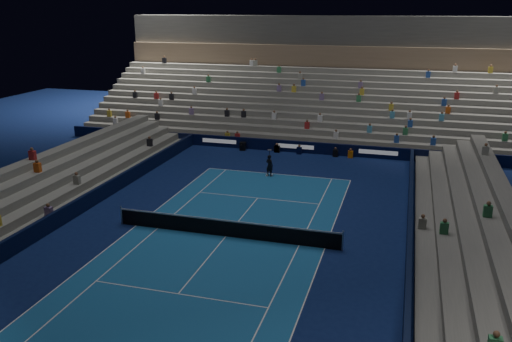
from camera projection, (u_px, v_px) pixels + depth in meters
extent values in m
plane|color=#0C194C|center=(226.00, 236.00, 29.37)|extent=(90.00, 90.00, 0.00)
cube|color=#1B5997|center=(226.00, 236.00, 29.37)|extent=(10.97, 23.77, 0.01)
cube|color=black|center=(296.00, 147.00, 46.20)|extent=(44.00, 0.25, 1.00)
cube|color=black|center=(409.00, 249.00, 26.65)|extent=(0.25, 37.00, 1.00)
cube|color=black|center=(72.00, 210.00, 31.78)|extent=(0.25, 37.00, 1.00)
cube|color=slate|center=(298.00, 147.00, 47.19)|extent=(44.00, 1.00, 0.50)
cube|color=slate|center=(300.00, 141.00, 48.04)|extent=(44.00, 1.00, 1.00)
cube|color=slate|center=(303.00, 136.00, 48.88)|extent=(44.00, 1.00, 1.50)
cube|color=slate|center=(305.00, 131.00, 49.73)|extent=(44.00, 1.00, 2.00)
cube|color=slate|center=(307.00, 126.00, 50.57)|extent=(44.00, 1.00, 2.50)
cube|color=slate|center=(309.00, 122.00, 51.42)|extent=(44.00, 1.00, 3.00)
cube|color=slate|center=(311.00, 117.00, 52.26)|extent=(44.00, 1.00, 3.50)
cube|color=slate|center=(313.00, 113.00, 53.10)|extent=(44.00, 1.00, 4.00)
cube|color=slate|center=(315.00, 108.00, 53.95)|extent=(44.00, 1.00, 4.50)
cube|color=slate|center=(317.00, 104.00, 54.79)|extent=(44.00, 1.00, 5.00)
cube|color=slate|center=(318.00, 100.00, 55.64)|extent=(44.00, 1.00, 5.50)
cube|color=slate|center=(320.00, 96.00, 56.48)|extent=(44.00, 1.00, 6.00)
cube|color=#7E664E|center=(323.00, 56.00, 56.28)|extent=(44.00, 0.60, 2.20)
cube|color=#424240|center=(326.00, 30.00, 56.80)|extent=(44.00, 2.40, 3.00)
cube|color=slate|center=(425.00, 256.00, 26.52)|extent=(1.00, 37.00, 0.50)
cube|color=slate|center=(447.00, 254.00, 26.18)|extent=(1.00, 37.00, 1.00)
cube|color=slate|center=(469.00, 252.00, 25.84)|extent=(1.00, 37.00, 1.50)
cube|color=slate|center=(492.00, 250.00, 25.50)|extent=(1.00, 37.00, 2.00)
cube|color=slate|center=(61.00, 213.00, 32.07)|extent=(1.00, 37.00, 0.50)
cube|color=slate|center=(46.00, 207.00, 32.26)|extent=(1.00, 37.00, 1.00)
cube|color=slate|center=(32.00, 202.00, 32.45)|extent=(1.00, 37.00, 1.50)
cube|color=slate|center=(17.00, 196.00, 32.64)|extent=(1.00, 37.00, 2.00)
cube|color=slate|center=(3.00, 191.00, 32.83)|extent=(1.00, 37.00, 2.50)
cylinder|color=#B2B2B7|center=(121.00, 215.00, 30.90)|extent=(0.10, 0.10, 1.10)
cylinder|color=#B2B2B7|center=(343.00, 241.00, 27.51)|extent=(0.10, 0.10, 1.10)
cube|color=black|center=(226.00, 229.00, 29.23)|extent=(12.80, 0.03, 0.90)
cube|color=white|center=(226.00, 221.00, 29.09)|extent=(12.80, 0.04, 0.08)
imported|color=black|center=(269.00, 165.00, 39.63)|extent=(0.70, 0.58, 1.64)
cube|color=black|center=(243.00, 146.00, 46.98)|extent=(0.60, 0.69, 0.68)
cylinder|color=black|center=(241.00, 145.00, 46.47)|extent=(0.21, 0.37, 0.16)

